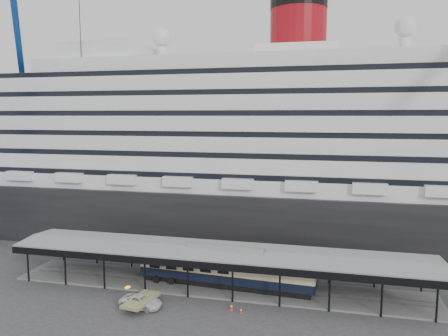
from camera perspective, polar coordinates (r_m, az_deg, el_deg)
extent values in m
plane|color=#333335|center=(56.02, -2.11, -17.13)|extent=(200.00, 200.00, 0.00)
cube|color=black|center=(84.32, 3.74, -5.29)|extent=(130.00, 30.00, 10.00)
cylinder|color=maroon|center=(82.74, 9.65, 16.98)|extent=(10.00, 10.00, 9.00)
cylinder|color=black|center=(83.82, 9.73, 20.52)|extent=(10.10, 10.10, 2.50)
sphere|color=silver|center=(88.50, -8.15, 16.54)|extent=(3.60, 3.60, 3.60)
sphere|color=silver|center=(83.48, 22.63, 16.68)|extent=(3.60, 3.60, 3.60)
cube|color=slate|center=(60.42, -0.79, -15.15)|extent=(56.00, 8.00, 0.24)
cube|color=slate|center=(59.71, -0.97, -15.26)|extent=(54.00, 0.08, 0.10)
cube|color=slate|center=(61.00, -0.62, -14.77)|extent=(54.00, 0.08, 0.10)
cube|color=black|center=(54.81, -1.99, -12.67)|extent=(56.00, 0.18, 0.90)
cube|color=black|center=(63.09, 0.22, -10.01)|extent=(56.00, 0.18, 0.90)
cube|color=slate|center=(58.70, -0.80, -10.57)|extent=(56.00, 9.00, 0.24)
cube|color=blue|center=(84.57, -25.59, 17.44)|extent=(12.92, 17.86, 16.80)
cylinder|color=black|center=(83.02, -17.90, 7.14)|extent=(0.12, 0.12, 47.21)
cylinder|color=black|center=(71.41, 26.98, 6.80)|extent=(0.12, 0.12, 47.21)
imported|color=silver|center=(55.32, -10.79, -16.76)|extent=(5.45, 3.07, 1.44)
cube|color=black|center=(60.00, 0.23, -14.81)|extent=(22.71, 4.08, 0.75)
cube|color=black|center=(59.64, 0.23, -13.94)|extent=(23.81, 4.58, 1.18)
cube|color=beige|center=(59.20, 0.23, -12.77)|extent=(23.82, 4.62, 1.40)
cube|color=black|center=(58.89, 0.23, -11.94)|extent=(23.81, 4.58, 0.43)
cube|color=red|center=(55.38, -10.55, -17.53)|extent=(0.45, 0.45, 0.03)
cone|color=red|center=(55.24, -10.56, -17.20)|extent=(0.38, 0.38, 0.68)
cylinder|color=white|center=(55.21, -10.56, -17.14)|extent=(0.22, 0.22, 0.13)
cube|color=red|center=(53.31, 2.24, -18.42)|extent=(0.44, 0.44, 0.03)
cone|color=red|center=(53.18, 2.24, -18.11)|extent=(0.37, 0.37, 0.64)
cylinder|color=white|center=(53.15, 2.24, -18.05)|extent=(0.20, 0.20, 0.12)
cube|color=red|center=(54.05, 0.98, -18.05)|extent=(0.46, 0.46, 0.03)
cone|color=red|center=(53.89, 0.98, -17.67)|extent=(0.39, 0.39, 0.78)
cylinder|color=white|center=(53.85, 0.98, -17.59)|extent=(0.25, 0.25, 0.15)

